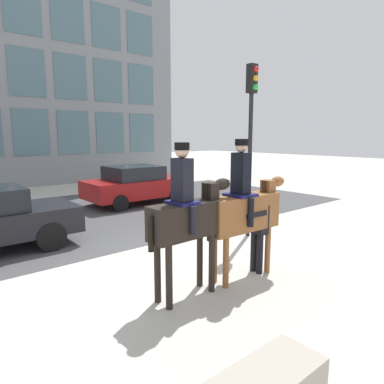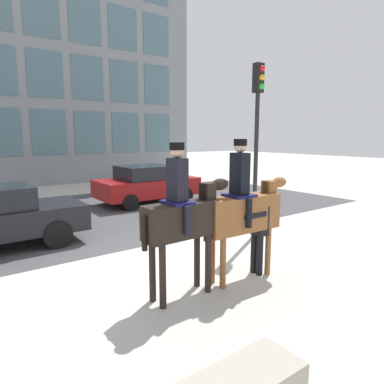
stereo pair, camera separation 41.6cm
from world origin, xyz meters
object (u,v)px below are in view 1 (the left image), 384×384
Objects in this scene: traffic_light at (251,125)px; pedestrian_bystander at (257,227)px; mounted_horse_lead at (187,216)px; mounted_horse_companion at (244,209)px; street_car_far_lane at (136,184)px.

pedestrian_bystander is at bearing -135.64° from traffic_light.
mounted_horse_lead is 4.22m from traffic_light.
mounted_horse_companion is 3.24m from traffic_light.
street_car_far_lane is 6.31m from traffic_light.
traffic_light is at bearing -89.93° from street_car_far_lane.
pedestrian_bystander is at bearing -4.49° from mounted_horse_companion.
mounted_horse_lead is at bearing -154.42° from traffic_light.
traffic_light reaches higher than mounted_horse_lead.
pedestrian_bystander is (1.70, -0.10, -0.46)m from mounted_horse_lead.
pedestrian_bystander is 0.40× the size of street_car_far_lane.
mounted_horse_companion is at bearing -105.85° from street_car_far_lane.
street_car_far_lane is (3.52, 7.60, -0.61)m from mounted_horse_lead.
traffic_light is at bearing -132.84° from pedestrian_bystander.
traffic_light is at bearing 24.14° from mounted_horse_lead.
traffic_light reaches higher than street_car_far_lane.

